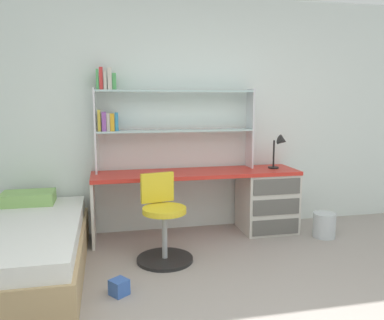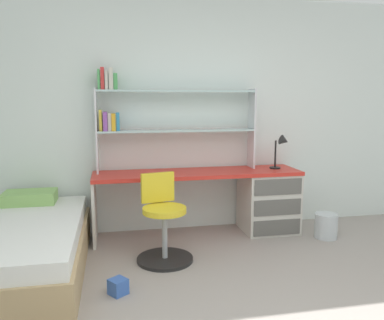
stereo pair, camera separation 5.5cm
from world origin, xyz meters
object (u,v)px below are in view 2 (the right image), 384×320
Objects in this scene: swivel_chair at (163,227)px; toy_block_blue_1 at (118,287)px; desk_lamp at (282,146)px; waste_bin at (326,226)px; bookshelf_hutch at (155,112)px; bed_platform at (16,249)px; desk at (250,197)px.

swivel_chair is 6.60× the size of toy_block_blue_1.
desk_lamp is 0.98m from waste_bin.
bookshelf_hutch is 1.88m from bed_platform.
desk_lamp is at bearing 22.23° from swivel_chair.
desk reaches higher than toy_block_blue_1.
toy_block_blue_1 is (-1.83, -1.17, -0.90)m from desk_lamp.
desk_lamp reaches higher than toy_block_blue_1.
desk is 1.19× the size of bed_platform.
waste_bin is at bearing 20.38° from toy_block_blue_1.
desk_lamp is 3.17× the size of toy_block_blue_1.
desk_lamp reaches higher than bed_platform.
bed_platform is (-2.67, -0.63, -0.74)m from desk_lamp.
desk is 2.79× the size of swivel_chair.
swivel_chair is at bearing -91.54° from bookshelf_hutch.
desk_lamp is 0.20× the size of bed_platform.
bed_platform is 7.04× the size of waste_bin.
waste_bin is at bearing 5.37° from bed_platform.
bed_platform is at bearing -164.33° from desk.
bookshelf_hutch is 1.45m from desk_lamp.
bed_platform is (-1.27, -0.05, -0.09)m from swivel_chair.
swivel_chair is (-1.41, -0.57, -0.65)m from desk_lamp.
bookshelf_hutch is at bearing 71.45° from toy_block_blue_1.
desk_lamp is 2.35m from toy_block_blue_1.
desk is 1.93m from toy_block_blue_1.
bookshelf_hutch reaches higher than toy_block_blue_1.
bed_platform is at bearing -148.11° from bookshelf_hutch.
desk_lamp is (0.35, -0.02, 0.56)m from desk.
swivel_chair is at bearing 2.46° from bed_platform.
bookshelf_hutch reaches higher than bed_platform.
desk_lamp is at bearing -7.05° from bookshelf_hutch.
bed_platform is 15.47× the size of toy_block_blue_1.
desk is 0.86m from waste_bin.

